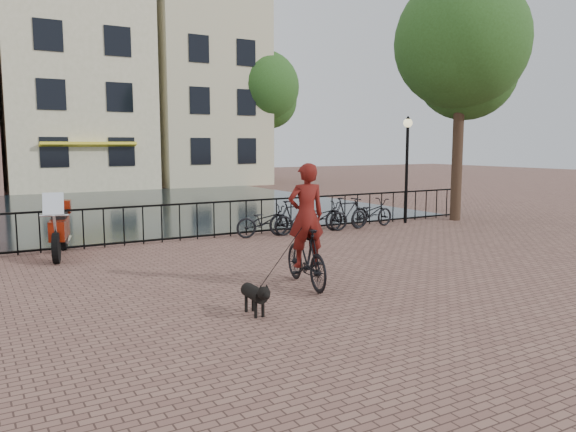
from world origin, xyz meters
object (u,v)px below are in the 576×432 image
cyclist (306,232)px  dog (254,297)px  lamp_post (407,151)px  motorcycle (59,222)px

cyclist → dog: cyclist is taller
lamp_post → cyclist: size_ratio=1.30×
cyclist → motorcycle: (-3.50, 5.27, -0.20)m
cyclist → motorcycle: size_ratio=1.15×
lamp_post → cyclist: (-7.34, -5.50, -1.37)m
lamp_post → dog: (-8.95, -6.59, -2.11)m
lamp_post → cyclist: bearing=-143.2°
dog → cyclist: bearing=36.2°
cyclist → dog: 2.08m
motorcycle → dog: bearing=-60.0°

